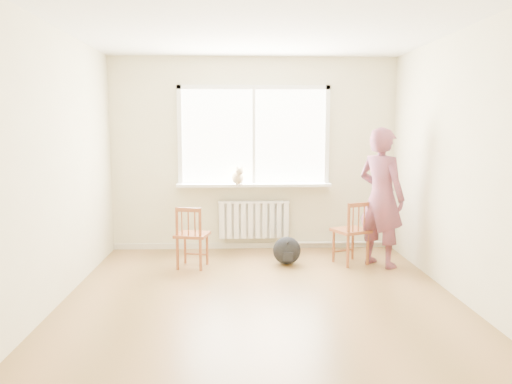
{
  "coord_description": "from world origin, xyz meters",
  "views": [
    {
      "loc": [
        -0.25,
        -4.79,
        1.73
      ],
      "look_at": [
        -0.01,
        1.2,
        0.95
      ],
      "focal_mm": 35.0,
      "sensor_mm": 36.0,
      "label": 1
    }
  ],
  "objects": [
    {
      "name": "floor",
      "position": [
        0.0,
        0.0,
        0.0
      ],
      "size": [
        4.5,
        4.5,
        0.0
      ],
      "primitive_type": "plane",
      "color": "olive",
      "rests_on": "ground"
    },
    {
      "name": "ceiling",
      "position": [
        0.0,
        0.0,
        2.7
      ],
      "size": [
        4.5,
        4.5,
        0.0
      ],
      "primitive_type": "plane",
      "rotation": [
        3.14,
        0.0,
        0.0
      ],
      "color": "white",
      "rests_on": "back_wall"
    },
    {
      "name": "backpack",
      "position": [
        0.39,
        1.37,
        0.18
      ],
      "size": [
        0.41,
        0.36,
        0.35
      ],
      "primitive_type": "ellipsoid",
      "rotation": [
        0.0,
        0.0,
        0.29
      ],
      "color": "black",
      "rests_on": "floor"
    },
    {
      "name": "radiator",
      "position": [
        0.0,
        2.16,
        0.44
      ],
      "size": [
        1.0,
        0.12,
        0.55
      ],
      "color": "white",
      "rests_on": "back_wall"
    },
    {
      "name": "window",
      "position": [
        0.0,
        2.22,
        1.66
      ],
      "size": [
        2.12,
        0.05,
        1.42
      ],
      "color": "white",
      "rests_on": "back_wall"
    },
    {
      "name": "person",
      "position": [
        1.55,
        1.27,
        0.87
      ],
      "size": [
        0.72,
        0.75,
        1.73
      ],
      "primitive_type": "imported",
      "rotation": [
        0.0,
        0.0,
        2.25
      ],
      "color": "#C3415D",
      "rests_on": "floor"
    },
    {
      "name": "heating_pipe",
      "position": [
        1.25,
        2.19,
        0.08
      ],
      "size": [
        1.4,
        0.04,
        0.04
      ],
      "primitive_type": "cylinder",
      "rotation": [
        0.0,
        1.57,
        0.0
      ],
      "color": "silver",
      "rests_on": "back_wall"
    },
    {
      "name": "chair_right",
      "position": [
        1.22,
        1.33,
        0.41
      ],
      "size": [
        0.52,
        0.51,
        0.81
      ],
      "rotation": [
        0.0,
        0.0,
        3.56
      ],
      "color": "brown",
      "rests_on": "floor"
    },
    {
      "name": "back_wall",
      "position": [
        0.0,
        2.25,
        1.35
      ],
      "size": [
        4.0,
        0.01,
        2.7
      ],
      "primitive_type": "cube",
      "color": "beige",
      "rests_on": "ground"
    },
    {
      "name": "baseboard",
      "position": [
        0.0,
        2.23,
        0.04
      ],
      "size": [
        4.0,
        0.03,
        0.08
      ],
      "primitive_type": "cube",
      "color": "beige",
      "rests_on": "ground"
    },
    {
      "name": "cat",
      "position": [
        -0.23,
        2.05,
        1.06
      ],
      "size": [
        0.22,
        0.39,
        0.26
      ],
      "rotation": [
        0.0,
        0.0,
        0.2
      ],
      "color": "beige",
      "rests_on": "windowsill"
    },
    {
      "name": "windowsill",
      "position": [
        0.0,
        2.14,
        0.93
      ],
      "size": [
        2.15,
        0.22,
        0.04
      ],
      "primitive_type": "cube",
      "color": "white",
      "rests_on": "back_wall"
    },
    {
      "name": "chair_left",
      "position": [
        -0.81,
        1.24,
        0.39
      ],
      "size": [
        0.45,
        0.44,
        0.77
      ],
      "rotation": [
        0.0,
        0.0,
        2.92
      ],
      "color": "brown",
      "rests_on": "floor"
    }
  ]
}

